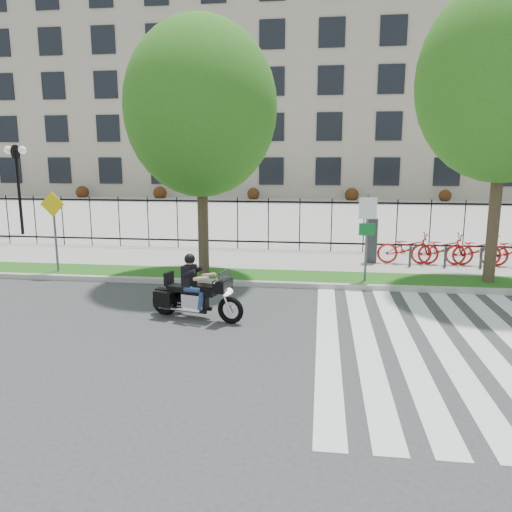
# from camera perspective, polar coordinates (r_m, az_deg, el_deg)

# --- Properties ---
(ground) EXTENTS (120.00, 120.00, 0.00)m
(ground) POSITION_cam_1_polar(r_m,az_deg,el_deg) (10.57, -3.99, -8.99)
(ground) COLOR #323234
(ground) RESTS_ON ground
(curb) EXTENTS (60.00, 0.20, 0.15)m
(curb) POSITION_cam_1_polar(r_m,az_deg,el_deg) (14.41, -0.76, -3.16)
(curb) COLOR #A4A19A
(curb) RESTS_ON ground
(grass_verge) EXTENTS (60.00, 1.50, 0.15)m
(grass_verge) POSITION_cam_1_polar(r_m,az_deg,el_deg) (15.23, -0.30, -2.38)
(grass_verge) COLOR #215A16
(grass_verge) RESTS_ON ground
(sidewalk) EXTENTS (60.00, 3.50, 0.15)m
(sidewalk) POSITION_cam_1_polar(r_m,az_deg,el_deg) (17.65, 0.80, -0.50)
(sidewalk) COLOR #98958F
(sidewalk) RESTS_ON ground
(plaza) EXTENTS (80.00, 34.00, 0.10)m
(plaza) POSITION_cam_1_polar(r_m,az_deg,el_deg) (34.96, 4.18, 5.21)
(plaza) COLOR #98958F
(plaza) RESTS_ON ground
(crosswalk_stripes) EXTENTS (5.70, 8.00, 0.01)m
(crosswalk_stripes) POSITION_cam_1_polar(r_m,az_deg,el_deg) (10.75, 22.50, -9.47)
(crosswalk_stripes) COLOR silver
(crosswalk_stripes) RESTS_ON ground
(iron_fence) EXTENTS (30.00, 0.06, 2.00)m
(iron_fence) POSITION_cam_1_polar(r_m,az_deg,el_deg) (19.19, 1.42, 3.69)
(iron_fence) COLOR black
(iron_fence) RESTS_ON sidewalk
(office_building) EXTENTS (60.00, 21.90, 20.15)m
(office_building) POSITION_cam_1_polar(r_m,az_deg,el_deg) (55.04, 5.63, 17.68)
(office_building) COLOR gray
(office_building) RESTS_ON ground
(lamp_post_left) EXTENTS (1.06, 0.70, 4.25)m
(lamp_post_left) POSITION_cam_1_polar(r_m,az_deg,el_deg) (25.85, -25.66, 9.10)
(lamp_post_left) COLOR black
(lamp_post_left) RESTS_ON ground
(street_tree_1) EXTENTS (4.46, 4.46, 7.47)m
(street_tree_1) POSITION_cam_1_polar(r_m,az_deg,el_deg) (15.16, -6.34, 16.40)
(street_tree_1) COLOR #34271C
(street_tree_1) RESTS_ON grass_verge
(street_tree_2) EXTENTS (4.75, 4.75, 8.26)m
(street_tree_2) POSITION_cam_1_polar(r_m,az_deg,el_deg) (15.57, 26.72, 17.49)
(street_tree_2) COLOR #34271C
(street_tree_2) RESTS_ON grass_verge
(sign_pole_regulatory) EXTENTS (0.50, 0.09, 2.50)m
(sign_pole_regulatory) POSITION_cam_1_polar(r_m,az_deg,el_deg) (14.48, 12.58, 3.35)
(sign_pole_regulatory) COLOR #59595B
(sign_pole_regulatory) RESTS_ON grass_verge
(sign_pole_warning) EXTENTS (0.78, 0.09, 2.49)m
(sign_pole_warning) POSITION_cam_1_polar(r_m,az_deg,el_deg) (16.58, -22.09, 3.76)
(sign_pole_warning) COLOR #59595B
(sign_pole_warning) RESTS_ON grass_verge
(motorcycle_rider) EXTENTS (2.31, 1.03, 1.82)m
(motorcycle_rider) POSITION_cam_1_polar(r_m,az_deg,el_deg) (11.48, -6.92, -4.24)
(motorcycle_rider) COLOR black
(motorcycle_rider) RESTS_ON ground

